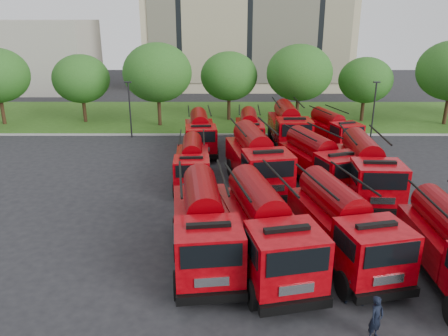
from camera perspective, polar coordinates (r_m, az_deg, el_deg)
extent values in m
plane|color=black|center=(24.16, 3.54, -6.79)|extent=(140.00, 140.00, 0.00)
cube|color=#244512|center=(48.83, 1.79, 6.81)|extent=(70.00, 16.00, 0.12)
cube|color=gray|center=(40.96, 2.11, 4.38)|extent=(70.00, 0.30, 0.14)
cube|color=beige|center=(69.77, 3.12, 20.83)|extent=(30.00, 14.00, 25.00)
cube|color=black|center=(62.68, 3.47, 21.00)|extent=(28.00, 0.15, 22.00)
cube|color=#9E998C|center=(71.81, -24.02, 13.22)|extent=(18.00, 12.00, 10.00)
cylinder|color=#382314|center=(50.01, -26.91, 6.50)|extent=(0.36, 0.36, 2.62)
cylinder|color=#382314|center=(47.90, -17.74, 7.05)|extent=(0.36, 0.36, 2.38)
ellipsoid|color=#1B4614|center=(47.35, -18.16, 11.02)|extent=(5.71, 5.71, 4.86)
cylinder|color=#382314|center=(44.61, -8.43, 7.18)|extent=(0.36, 0.36, 2.80)
ellipsoid|color=#1B4614|center=(43.96, -8.69, 12.23)|extent=(6.72, 6.72, 5.71)
cylinder|color=#382314|center=(46.61, 0.64, 7.68)|extent=(0.36, 0.36, 2.45)
ellipsoid|color=#1B4614|center=(46.04, 0.65, 11.91)|extent=(5.88, 5.88, 5.00)
cylinder|color=#382314|center=(45.72, 9.54, 7.37)|extent=(0.36, 0.36, 2.73)
ellipsoid|color=#1B4614|center=(45.10, 9.81, 12.17)|extent=(6.55, 6.55, 5.57)
cylinder|color=#382314|center=(48.35, 17.61, 7.10)|extent=(0.36, 0.36, 2.27)
ellipsoid|color=#1B4614|center=(47.82, 18.00, 10.87)|extent=(5.46, 5.46, 4.64)
cylinder|color=#382314|center=(49.94, 26.99, 6.62)|extent=(0.36, 0.36, 2.87)
cylinder|color=black|center=(40.60, -12.18, 7.35)|extent=(0.14, 0.14, 5.00)
cube|color=black|center=(40.17, -12.44, 10.90)|extent=(0.60, 0.25, 0.12)
cylinder|color=black|center=(41.91, 18.95, 7.10)|extent=(0.14, 0.14, 5.00)
cube|color=black|center=(41.49, 19.33, 10.54)|extent=(0.60, 0.25, 0.12)
cube|color=black|center=(20.19, -2.55, -10.12)|extent=(3.33, 7.78, 0.32)
cube|color=black|center=(17.00, -1.57, -16.59)|extent=(2.71, 0.58, 0.38)
cube|color=#9E050C|center=(17.35, -1.98, -10.81)|extent=(2.90, 2.66, 2.10)
cube|color=black|center=(16.06, -1.64, -11.46)|extent=(2.25, 0.31, 0.92)
cube|color=#9E050C|center=(20.84, -2.82, -6.46)|extent=(3.19, 5.23, 1.40)
cylinder|color=#610004|center=(20.37, -2.87, -3.56)|extent=(2.13, 4.68, 1.62)
cylinder|color=black|center=(17.83, -5.98, -15.00)|extent=(0.51, 1.22, 1.19)
cylinder|color=black|center=(17.99, 2.19, -14.56)|extent=(0.51, 1.22, 1.19)
cylinder|color=black|center=(21.92, -6.18, -8.02)|extent=(0.51, 1.22, 1.19)
cylinder|color=black|center=(22.04, 0.33, -7.73)|extent=(0.51, 1.22, 1.19)
cube|color=black|center=(19.84, 5.24, -10.69)|extent=(4.13, 8.13, 0.33)
cube|color=black|center=(16.77, 9.36, -17.36)|extent=(2.77, 0.85, 0.39)
cube|color=#9E050C|center=(17.04, 8.04, -11.38)|extent=(3.17, 2.96, 2.16)
cube|color=black|center=(15.80, 9.67, -12.03)|extent=(2.29, 0.54, 0.94)
cube|color=#9E050C|center=(20.45, 4.30, -6.88)|extent=(3.73, 5.56, 1.44)
cylinder|color=#610004|center=(19.96, 4.39, -3.84)|extent=(2.61, 4.90, 1.66)
cylinder|color=black|center=(17.26, 3.93, -16.17)|extent=(0.64, 1.27, 1.22)
cylinder|color=black|center=(18.03, 12.02, -14.88)|extent=(0.64, 1.27, 1.22)
cylinder|color=black|center=(21.29, 0.31, -8.72)|extent=(0.64, 1.27, 1.22)
cylinder|color=black|center=(21.92, 6.90, -8.00)|extent=(0.64, 1.27, 1.22)
cube|color=black|center=(20.90, 15.02, -9.77)|extent=(3.98, 7.73, 0.32)
cube|color=black|center=(18.22, 20.49, -15.29)|extent=(2.63, 0.83, 0.37)
cube|color=#9E050C|center=(18.44, 18.93, -10.14)|extent=(3.03, 2.83, 2.06)
cube|color=black|center=(17.37, 21.10, -10.55)|extent=(2.17, 0.54, 0.90)
cube|color=#9E050C|center=(21.43, 13.81, -6.37)|extent=(3.58, 5.30, 1.37)
cylinder|color=#610004|center=(20.98, 14.06, -3.61)|extent=(2.51, 4.67, 1.58)
cylinder|color=black|center=(18.39, 15.48, -14.55)|extent=(0.61, 1.21, 1.16)
cylinder|color=black|center=(19.55, 21.96, -13.14)|extent=(0.61, 1.21, 1.16)
cylinder|color=black|center=(21.98, 9.91, -8.17)|extent=(0.61, 1.21, 1.16)
cylinder|color=black|center=(22.95, 15.57, -7.38)|extent=(0.61, 1.21, 1.16)
cube|color=#9E050C|center=(21.31, 26.74, -8.39)|extent=(2.53, 4.65, 1.30)
cylinder|color=#610004|center=(20.88, 27.17, -5.79)|extent=(1.58, 4.23, 1.50)
cylinder|color=black|center=(21.82, 22.85, -9.82)|extent=(0.37, 1.11, 1.10)
cube|color=black|center=(29.07, -4.13, -0.95)|extent=(2.37, 6.28, 0.26)
cube|color=black|center=(26.16, -4.22, -3.42)|extent=(2.22, 0.34, 0.31)
cube|color=#9E050C|center=(26.74, -4.24, -0.52)|extent=(2.27, 2.06, 1.72)
cube|color=black|center=(25.67, -4.30, -0.44)|extent=(1.85, 0.15, 0.75)
cube|color=#9E050C|center=(29.75, -4.14, 0.97)|extent=(2.39, 4.18, 1.15)
cylinder|color=#610004|center=(29.47, -4.18, 2.70)|extent=(1.53, 3.78, 1.32)
cylinder|color=black|center=(27.00, -6.35, -2.85)|extent=(0.36, 0.99, 0.97)
cylinder|color=black|center=(26.95, -2.03, -2.78)|extent=(0.36, 0.99, 0.97)
cylinder|color=black|center=(30.63, -5.99, -0.11)|extent=(0.36, 0.99, 0.97)
cylinder|color=black|center=(30.59, -2.19, -0.04)|extent=(0.36, 0.99, 0.97)
cube|color=black|center=(28.64, 4.22, -0.94)|extent=(3.88, 8.14, 0.33)
cube|color=black|center=(25.12, 6.40, -4.14)|extent=(2.80, 0.76, 0.39)
cube|color=#9E050C|center=(25.78, 5.72, -0.35)|extent=(3.12, 2.89, 2.18)
cube|color=black|center=(24.49, 6.53, -0.22)|extent=(2.32, 0.46, 0.95)
cube|color=#9E050C|center=(29.48, 3.69, 1.50)|extent=(3.58, 5.53, 1.45)
cylinder|color=#610004|center=(29.14, 3.74, 3.72)|extent=(2.46, 4.91, 1.67)
cylinder|color=black|center=(25.78, 3.00, -3.55)|extent=(0.60, 1.28, 1.23)
cylinder|color=black|center=(26.43, 8.44, -3.14)|extent=(0.60, 1.28, 1.23)
cylinder|color=black|center=(30.26, 0.95, 0.01)|extent=(0.60, 1.28, 1.23)
cylinder|color=black|center=(30.82, 5.64, 0.28)|extent=(0.60, 1.28, 1.23)
cube|color=black|center=(29.27, 12.12, -1.01)|extent=(4.48, 7.52, 0.31)
cube|color=black|center=(26.46, 16.01, -3.69)|extent=(2.50, 1.05, 0.36)
cube|color=#9E050C|center=(26.94, 14.87, -0.43)|extent=(3.08, 2.92, 1.99)
cube|color=black|center=(25.90, 16.30, -0.28)|extent=(2.05, 0.72, 0.87)
cube|color=#9E050C|center=(29.92, 11.16, 1.16)|extent=(3.85, 5.25, 1.33)
cylinder|color=#610004|center=(29.61, 11.30, 3.15)|extent=(2.80, 4.55, 1.53)
cylinder|color=black|center=(26.62, 12.74, -3.38)|extent=(0.69, 1.18, 1.12)
cylinder|color=black|center=(27.85, 16.91, -2.73)|extent=(0.69, 1.18, 1.12)
cylinder|color=black|center=(30.28, 8.46, -0.30)|extent=(0.69, 1.18, 1.12)
cylinder|color=black|center=(31.36, 12.30, 0.15)|extent=(0.69, 1.18, 1.12)
cube|color=black|center=(28.30, 17.77, -2.15)|extent=(2.90, 7.74, 0.33)
cube|color=black|center=(24.90, 19.87, -5.50)|extent=(2.73, 0.42, 0.38)
cube|color=#9E050C|center=(25.53, 19.43, -1.72)|extent=(2.79, 2.53, 2.12)
cube|color=black|center=(24.27, 20.32, -1.67)|extent=(2.29, 0.17, 0.93)
cube|color=#9E050C|center=(29.10, 17.38, 0.31)|extent=(2.93, 5.14, 1.42)
cylinder|color=#610004|center=(28.77, 17.61, 2.49)|extent=(1.87, 4.65, 1.63)
cylinder|color=black|center=(25.50, 16.52, -4.67)|extent=(0.44, 1.22, 1.20)
cylinder|color=black|center=(26.20, 21.87, -4.64)|extent=(0.44, 1.22, 1.20)
cylinder|color=black|center=(29.84, 14.53, -0.95)|extent=(0.44, 1.22, 1.20)
cylinder|color=black|center=(30.44, 19.15, -1.01)|extent=(0.44, 1.22, 1.20)
cube|color=black|center=(35.98, -3.12, 3.15)|extent=(2.82, 6.86, 0.29)
cube|color=black|center=(32.75, -2.88, 1.43)|extent=(2.40, 0.46, 0.33)
cube|color=#9E050C|center=(33.48, -2.99, 3.83)|extent=(2.53, 2.31, 1.86)
cube|color=black|center=(32.34, -2.92, 4.06)|extent=(2.00, 0.24, 0.81)
cube|color=#9E050C|center=(36.79, -3.21, 4.75)|extent=(2.74, 4.59, 1.24)
cylinder|color=#610004|center=(36.55, -3.24, 6.29)|extent=(1.80, 4.13, 1.43)
cylinder|color=black|center=(33.61, -4.82, 1.77)|extent=(0.43, 1.08, 1.05)
cylinder|color=black|center=(33.69, -1.08, 1.88)|extent=(0.43, 1.08, 1.05)
cylinder|color=black|center=(37.64, -4.90, 3.69)|extent=(0.43, 1.08, 1.05)
cylinder|color=black|center=(37.71, -1.56, 3.78)|extent=(0.43, 1.08, 1.05)
cube|color=black|center=(36.80, 3.26, 3.49)|extent=(2.33, 6.56, 0.28)
cube|color=black|center=(33.65, 3.38, 1.88)|extent=(2.33, 0.30, 0.32)
cube|color=#9E050C|center=(34.37, 3.38, 4.15)|extent=(2.34, 2.11, 1.81)
cube|color=black|center=(33.26, 3.43, 4.38)|extent=(1.95, 0.11, 0.79)
cube|color=#9E050C|center=(37.59, 3.25, 5.00)|extent=(2.40, 4.34, 1.21)
cylinder|color=#610004|center=(37.36, 3.28, 6.47)|extent=(1.51, 3.94, 1.39)
cylinder|color=black|center=(34.50, 1.57, 2.27)|extent=(0.36, 1.03, 1.02)
cylinder|color=black|center=(34.56, 5.12, 2.23)|extent=(0.36, 1.03, 1.02)
cylinder|color=black|center=(38.42, 1.61, 4.05)|extent=(0.36, 1.03, 1.02)
cylinder|color=black|center=(38.47, 4.80, 4.01)|extent=(0.36, 1.03, 1.02)
cube|color=black|center=(37.52, 8.35, 3.78)|extent=(2.65, 7.62, 0.32)
cube|color=black|center=(33.91, 9.37, 1.95)|extent=(2.71, 0.33, 0.38)
cube|color=#9E050C|center=(34.74, 9.12, 4.57)|extent=(2.70, 2.44, 2.11)
cube|color=black|center=(33.47, 9.52, 4.84)|extent=(2.27, 0.10, 0.92)
cube|color=#9E050C|center=(38.44, 8.13, 5.50)|extent=(2.76, 5.03, 1.41)
cylinder|color=#610004|center=(38.19, 8.21, 7.17)|extent=(1.72, 4.58, 1.62)
cylinder|color=black|center=(34.69, 7.05, 2.37)|extent=(0.40, 1.20, 1.19)
cylinder|color=black|center=(35.13, 11.07, 2.37)|extent=(0.40, 1.20, 1.19)
cylinder|color=black|center=(39.23, 6.10, 4.40)|extent=(0.40, 1.20, 1.19)
cylinder|color=black|center=(39.62, 9.68, 4.38)|extent=(0.40, 1.20, 1.19)
cube|color=black|center=(38.64, 13.90, 3.67)|extent=(3.71, 6.53, 0.27)
cube|color=black|center=(36.08, 16.35, 2.28)|extent=(2.19, 0.84, 0.31)
cube|color=#9E050C|center=(36.63, 15.66, 4.29)|extent=(2.64, 2.49, 1.73)
cube|color=black|center=(35.73, 16.55, 4.50)|extent=(1.80, 0.57, 0.75)
cube|color=#9E050C|center=(39.27, 13.28, 5.05)|extent=(3.24, 4.53, 1.15)
cylinder|color=#610004|center=(39.06, 13.39, 6.38)|extent=(2.33, 3.95, 1.33)
cylinder|color=black|center=(36.25, 14.28, 2.48)|extent=(0.57, 1.02, 0.97)
cylinder|color=black|center=(37.31, 16.99, 2.70)|extent=(0.57, 1.02, 0.97)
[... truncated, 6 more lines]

